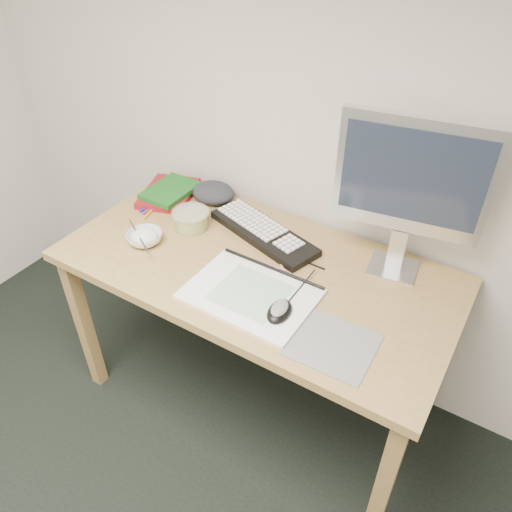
% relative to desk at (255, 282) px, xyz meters
% --- Properties ---
extents(desk, '(1.40, 0.70, 0.75)m').
position_rel_desk_xyz_m(desk, '(0.00, 0.00, 0.00)').
color(desk, '#AB8A4E').
rests_on(desk, ground).
extents(mousepad, '(0.25, 0.23, 0.00)m').
position_rel_desk_xyz_m(mousepad, '(0.39, -0.20, 0.08)').
color(mousepad, slate).
rests_on(mousepad, desk).
extents(sketchpad, '(0.42, 0.30, 0.01)m').
position_rel_desk_xyz_m(sketchpad, '(0.07, -0.14, 0.09)').
color(sketchpad, white).
rests_on(sketchpad, desk).
extents(keyboard, '(0.49, 0.28, 0.03)m').
position_rel_desk_xyz_m(keyboard, '(-0.07, 0.17, 0.10)').
color(keyboard, black).
rests_on(keyboard, desk).
extents(monitor, '(0.47, 0.17, 0.55)m').
position_rel_desk_xyz_m(monitor, '(0.42, 0.24, 0.43)').
color(monitor, silver).
rests_on(monitor, desk).
extents(mouse, '(0.08, 0.12, 0.04)m').
position_rel_desk_xyz_m(mouse, '(0.20, -0.17, 0.11)').
color(mouse, black).
rests_on(mouse, sketchpad).
extents(rice_bowl, '(0.13, 0.13, 0.04)m').
position_rel_desk_xyz_m(rice_bowl, '(-0.42, -0.10, 0.10)').
color(rice_bowl, silver).
rests_on(rice_bowl, desk).
extents(chopsticks, '(0.21, 0.14, 0.02)m').
position_rel_desk_xyz_m(chopsticks, '(-0.42, -0.13, 0.13)').
color(chopsticks, '#ACACAE').
rests_on(chopsticks, rice_bowl).
extents(fruit_tub, '(0.17, 0.17, 0.07)m').
position_rel_desk_xyz_m(fruit_tub, '(-0.33, 0.07, 0.12)').
color(fruit_tub, '#ECBF53').
rests_on(fruit_tub, desk).
extents(book_red, '(0.27, 0.32, 0.03)m').
position_rel_desk_xyz_m(book_red, '(-0.56, 0.20, 0.10)').
color(book_red, maroon).
rests_on(book_red, desk).
extents(book_green, '(0.17, 0.23, 0.02)m').
position_rel_desk_xyz_m(book_green, '(-0.54, 0.19, 0.12)').
color(book_green, '#165B1C').
rests_on(book_green, book_red).
extents(cloth_lump, '(0.18, 0.16, 0.06)m').
position_rel_desk_xyz_m(cloth_lump, '(-0.38, 0.28, 0.11)').
color(cloth_lump, '#2A2E33').
rests_on(cloth_lump, desk).
extents(pencil_pink, '(0.17, 0.03, 0.01)m').
position_rel_desk_xyz_m(pencil_pink, '(0.02, 0.02, 0.09)').
color(pencil_pink, pink).
rests_on(pencil_pink, desk).
extents(pencil_tan, '(0.13, 0.10, 0.01)m').
position_rel_desk_xyz_m(pencil_tan, '(0.05, 0.07, 0.09)').
color(pencil_tan, tan).
rests_on(pencil_tan, desk).
extents(pencil_black, '(0.17, 0.01, 0.01)m').
position_rel_desk_xyz_m(pencil_black, '(0.13, 0.11, 0.09)').
color(pencil_black, black).
rests_on(pencil_black, desk).
extents(marker_blue, '(0.02, 0.13, 0.01)m').
position_rel_desk_xyz_m(marker_blue, '(-0.57, 0.10, 0.09)').
color(marker_blue, '#1E27A7').
rests_on(marker_blue, desk).
extents(marker_orange, '(0.04, 0.12, 0.01)m').
position_rel_desk_xyz_m(marker_orange, '(-0.54, 0.07, 0.09)').
color(marker_orange, orange).
rests_on(marker_orange, desk).
extents(marker_purple, '(0.01, 0.13, 0.01)m').
position_rel_desk_xyz_m(marker_purple, '(-0.55, 0.10, 0.09)').
color(marker_purple, '#722895').
rests_on(marker_purple, desk).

